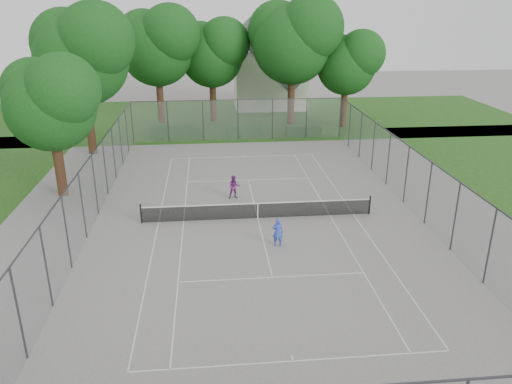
{
  "coord_description": "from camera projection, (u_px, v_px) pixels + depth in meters",
  "views": [
    {
      "loc": [
        -2.58,
        -25.35,
        11.37
      ],
      "look_at": [
        0.0,
        1.0,
        1.2
      ],
      "focal_mm": 35.0,
      "sensor_mm": 36.0,
      "label": 1
    }
  ],
  "objects": [
    {
      "name": "tree_side_back",
      "position": [
        82.0,
        51.0,
        36.95
      ],
      "size": [
        8.01,
        7.31,
        11.52
      ],
      "color": "#392114",
      "rests_on": "ground"
    },
    {
      "name": "tennis_net",
      "position": [
        258.0,
        210.0,
        27.68
      ],
      "size": [
        12.87,
        0.1,
        1.1
      ],
      "color": "black",
      "rests_on": "ground"
    },
    {
      "name": "hedge_mid",
      "position": [
        245.0,
        130.0,
        44.74
      ],
      "size": [
        3.14,
        0.9,
        0.99
      ],
      "primitive_type": "cube",
      "color": "#1B4716",
      "rests_on": "ground"
    },
    {
      "name": "girl_player",
      "position": [
        278.0,
        232.0,
        24.52
      ],
      "size": [
        0.59,
        0.44,
        1.47
      ],
      "primitive_type": "imported",
      "rotation": [
        0.0,
        0.0,
        2.97
      ],
      "color": "blue",
      "rests_on": "ground"
    },
    {
      "name": "ground",
      "position": [
        258.0,
        218.0,
        27.87
      ],
      "size": [
        120.0,
        120.0,
        0.0
      ],
      "primitive_type": "plane",
      "color": "slate",
      "rests_on": "ground"
    },
    {
      "name": "perimeter_fence",
      "position": [
        258.0,
        188.0,
        27.22
      ],
      "size": [
        18.08,
        34.08,
        3.52
      ],
      "color": "#38383D",
      "rests_on": "ground"
    },
    {
      "name": "tree_far_midleft",
      "position": [
        212.0,
        50.0,
        47.9
      ],
      "size": [
        7.01,
        6.4,
        10.07
      ],
      "color": "#392114",
      "rests_on": "ground"
    },
    {
      "name": "house",
      "position": [
        270.0,
        72.0,
        55.74
      ],
      "size": [
        7.8,
        6.05,
        9.71
      ],
      "color": "silver",
      "rests_on": "ground"
    },
    {
      "name": "tree_far_right",
      "position": [
        348.0,
        60.0,
        46.07
      ],
      "size": [
        6.31,
        5.76,
        9.07
      ],
      "color": "#392114",
      "rests_on": "ground"
    },
    {
      "name": "grass_far",
      "position": [
        233.0,
        117.0,
        52.02
      ],
      "size": [
        60.0,
        20.0,
        0.0
      ],
      "primitive_type": "cube",
      "color": "#214C15",
      "rests_on": "ground"
    },
    {
      "name": "tree_side_front",
      "position": [
        51.0,
        99.0,
        29.04
      ],
      "size": [
        6.09,
        5.56,
        8.76
      ],
      "color": "#392114",
      "rests_on": "ground"
    },
    {
      "name": "woman_player",
      "position": [
        234.0,
        187.0,
        30.48
      ],
      "size": [
        0.74,
        0.59,
        1.46
      ],
      "primitive_type": "imported",
      "rotation": [
        0.0,
        0.0,
        0.06
      ],
      "color": "#752775",
      "rests_on": "ground"
    },
    {
      "name": "court_markings",
      "position": [
        258.0,
        218.0,
        27.86
      ],
      "size": [
        11.03,
        23.83,
        0.01
      ],
      "color": "silver",
      "rests_on": "ground"
    },
    {
      "name": "tree_far_midright",
      "position": [
        294.0,
        37.0,
        45.21
      ],
      "size": [
        8.39,
        7.66,
        12.06
      ],
      "color": "#392114",
      "rests_on": "ground"
    },
    {
      "name": "hedge_right",
      "position": [
        303.0,
        131.0,
        44.84
      ],
      "size": [
        3.07,
        1.13,
        0.92
      ],
      "primitive_type": "cube",
      "color": "#1B4716",
      "rests_on": "ground"
    },
    {
      "name": "tree_far_left",
      "position": [
        157.0,
        43.0,
        45.9
      ],
      "size": [
        7.84,
        7.16,
        11.27
      ],
      "color": "#392114",
      "rests_on": "ground"
    },
    {
      "name": "hedge_left",
      "position": [
        178.0,
        131.0,
        44.29
      ],
      "size": [
        4.52,
        1.35,
        1.13
      ],
      "primitive_type": "cube",
      "color": "#1B4716",
      "rests_on": "ground"
    }
  ]
}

